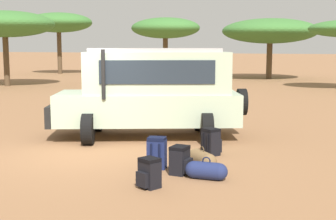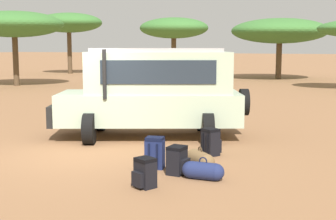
{
  "view_description": "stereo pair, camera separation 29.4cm",
  "coord_description": "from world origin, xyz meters",
  "px_view_note": "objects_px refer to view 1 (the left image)",
  "views": [
    {
      "loc": [
        6.48,
        -8.75,
        2.48
      ],
      "look_at": [
        1.7,
        1.05,
        1.0
      ],
      "focal_mm": 50.0,
      "sensor_mm": 36.0,
      "label": 1
    },
    {
      "loc": [
        6.74,
        -8.62,
        2.48
      ],
      "look_at": [
        1.7,
        1.05,
        1.0
      ],
      "focal_mm": 50.0,
      "sensor_mm": 36.0,
      "label": 2
    }
  ],
  "objects_px": {
    "duffel_bag_soft_canvas": "(202,160)",
    "acacia_tree_centre_back": "(165,28)",
    "backpack_cluster_center": "(211,142)",
    "acacia_tree_far_left": "(59,23)",
    "duffel_bag_low_black_case": "(206,171)",
    "acacia_tree_left_mid": "(5,24)",
    "safari_vehicle": "(152,90)",
    "backpack_outermost": "(180,160)",
    "acacia_tree_right_mid": "(270,31)",
    "backpack_near_rear_wheel": "(149,173)",
    "backpack_beside_front_wheel": "(157,153)"
  },
  "relations": [
    {
      "from": "backpack_near_rear_wheel",
      "to": "acacia_tree_left_mid",
      "type": "height_order",
      "value": "acacia_tree_left_mid"
    },
    {
      "from": "backpack_near_rear_wheel",
      "to": "acacia_tree_left_mid",
      "type": "distance_m",
      "value": 24.06
    },
    {
      "from": "safari_vehicle",
      "to": "acacia_tree_centre_back",
      "type": "bearing_deg",
      "value": 115.19
    },
    {
      "from": "duffel_bag_soft_canvas",
      "to": "acacia_tree_far_left",
      "type": "relative_size",
      "value": 0.12
    },
    {
      "from": "acacia_tree_centre_back",
      "to": "acacia_tree_right_mid",
      "type": "height_order",
      "value": "acacia_tree_right_mid"
    },
    {
      "from": "acacia_tree_centre_back",
      "to": "backpack_near_rear_wheel",
      "type": "bearing_deg",
      "value": -64.39
    },
    {
      "from": "acacia_tree_far_left",
      "to": "duffel_bag_low_black_case",
      "type": "bearing_deg",
      "value": -46.88
    },
    {
      "from": "backpack_beside_front_wheel",
      "to": "acacia_tree_right_mid",
      "type": "relative_size",
      "value": 0.09
    },
    {
      "from": "acacia_tree_left_mid",
      "to": "duffel_bag_soft_canvas",
      "type": "bearing_deg",
      "value": -35.71
    },
    {
      "from": "duffel_bag_low_black_case",
      "to": "acacia_tree_left_mid",
      "type": "relative_size",
      "value": 0.13
    },
    {
      "from": "backpack_beside_front_wheel",
      "to": "acacia_tree_left_mid",
      "type": "bearing_deg",
      "value": 142.22
    },
    {
      "from": "duffel_bag_low_black_case",
      "to": "acacia_tree_left_mid",
      "type": "bearing_deg",
      "value": 143.42
    },
    {
      "from": "backpack_near_rear_wheel",
      "to": "duffel_bag_soft_canvas",
      "type": "distance_m",
      "value": 1.7
    },
    {
      "from": "backpack_cluster_center",
      "to": "duffel_bag_low_black_case",
      "type": "relative_size",
      "value": 0.76
    },
    {
      "from": "acacia_tree_right_mid",
      "to": "acacia_tree_centre_back",
      "type": "bearing_deg",
      "value": -123.84
    },
    {
      "from": "safari_vehicle",
      "to": "duffel_bag_soft_canvas",
      "type": "height_order",
      "value": "safari_vehicle"
    },
    {
      "from": "acacia_tree_centre_back",
      "to": "backpack_cluster_center",
      "type": "bearing_deg",
      "value": -60.83
    },
    {
      "from": "duffel_bag_low_black_case",
      "to": "acacia_tree_centre_back",
      "type": "height_order",
      "value": "acacia_tree_centre_back"
    },
    {
      "from": "backpack_outermost",
      "to": "duffel_bag_soft_canvas",
      "type": "distance_m",
      "value": 0.65
    },
    {
      "from": "safari_vehicle",
      "to": "backpack_cluster_center",
      "type": "xyz_separation_m",
      "value": [
        2.24,
        -1.31,
        -0.99
      ]
    },
    {
      "from": "backpack_cluster_center",
      "to": "acacia_tree_far_left",
      "type": "bearing_deg",
      "value": 134.53
    },
    {
      "from": "backpack_cluster_center",
      "to": "duffel_bag_low_black_case",
      "type": "distance_m",
      "value": 2.02
    },
    {
      "from": "backpack_outermost",
      "to": "duffel_bag_low_black_case",
      "type": "height_order",
      "value": "backpack_outermost"
    },
    {
      "from": "backpack_near_rear_wheel",
      "to": "backpack_beside_front_wheel",
      "type": "bearing_deg",
      "value": 111.36
    },
    {
      "from": "acacia_tree_left_mid",
      "to": "backpack_beside_front_wheel",
      "type": "bearing_deg",
      "value": -37.78
    },
    {
      "from": "backpack_outermost",
      "to": "duffel_bag_low_black_case",
      "type": "relative_size",
      "value": 0.68
    },
    {
      "from": "safari_vehicle",
      "to": "backpack_cluster_center",
      "type": "height_order",
      "value": "safari_vehicle"
    },
    {
      "from": "acacia_tree_far_left",
      "to": "acacia_tree_left_mid",
      "type": "distance_m",
      "value": 13.76
    },
    {
      "from": "acacia_tree_centre_back",
      "to": "acacia_tree_right_mid",
      "type": "xyz_separation_m",
      "value": [
        5.16,
        7.7,
        -0.03
      ]
    },
    {
      "from": "safari_vehicle",
      "to": "acacia_tree_centre_back",
      "type": "height_order",
      "value": "acacia_tree_centre_back"
    },
    {
      "from": "safari_vehicle",
      "to": "backpack_outermost",
      "type": "height_order",
      "value": "safari_vehicle"
    },
    {
      "from": "backpack_cluster_center",
      "to": "duffel_bag_low_black_case",
      "type": "bearing_deg",
      "value": -71.76
    },
    {
      "from": "safari_vehicle",
      "to": "backpack_near_rear_wheel",
      "type": "height_order",
      "value": "safari_vehicle"
    },
    {
      "from": "backpack_beside_front_wheel",
      "to": "acacia_tree_left_mid",
      "type": "height_order",
      "value": "acacia_tree_left_mid"
    },
    {
      "from": "acacia_tree_left_mid",
      "to": "acacia_tree_centre_back",
      "type": "relative_size",
      "value": 1.35
    },
    {
      "from": "acacia_tree_far_left",
      "to": "safari_vehicle",
      "type": "bearing_deg",
      "value": -46.68
    },
    {
      "from": "duffel_bag_low_black_case",
      "to": "acacia_tree_far_left",
      "type": "distance_m",
      "value": 36.72
    },
    {
      "from": "backpack_near_rear_wheel",
      "to": "duffel_bag_soft_canvas",
      "type": "xyz_separation_m",
      "value": [
        0.34,
        1.66,
        -0.08
      ]
    },
    {
      "from": "backpack_cluster_center",
      "to": "acacia_tree_far_left",
      "type": "relative_size",
      "value": 0.1
    },
    {
      "from": "safari_vehicle",
      "to": "acacia_tree_far_left",
      "type": "xyz_separation_m",
      "value": [
        -22.05,
        23.38,
        3.35
      ]
    },
    {
      "from": "backpack_beside_front_wheel",
      "to": "backpack_near_rear_wheel",
      "type": "height_order",
      "value": "backpack_beside_front_wheel"
    },
    {
      "from": "duffel_bag_low_black_case",
      "to": "acacia_tree_far_left",
      "type": "height_order",
      "value": "acacia_tree_far_left"
    },
    {
      "from": "acacia_tree_right_mid",
      "to": "backpack_outermost",
      "type": "bearing_deg",
      "value": -79.51
    },
    {
      "from": "duffel_bag_soft_canvas",
      "to": "acacia_tree_centre_back",
      "type": "distance_m",
      "value": 22.57
    },
    {
      "from": "backpack_outermost",
      "to": "acacia_tree_right_mid",
      "type": "bearing_deg",
      "value": 100.49
    },
    {
      "from": "duffel_bag_soft_canvas",
      "to": "acacia_tree_centre_back",
      "type": "height_order",
      "value": "acacia_tree_centre_back"
    },
    {
      "from": "duffel_bag_low_black_case",
      "to": "acacia_tree_centre_back",
      "type": "distance_m",
      "value": 23.37
    },
    {
      "from": "duffel_bag_low_black_case",
      "to": "duffel_bag_soft_canvas",
      "type": "relative_size",
      "value": 1.05
    },
    {
      "from": "duffel_bag_low_black_case",
      "to": "backpack_cluster_center",
      "type": "bearing_deg",
      "value": 108.24
    },
    {
      "from": "backpack_beside_front_wheel",
      "to": "backpack_outermost",
      "type": "height_order",
      "value": "backpack_beside_front_wheel"
    }
  ]
}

